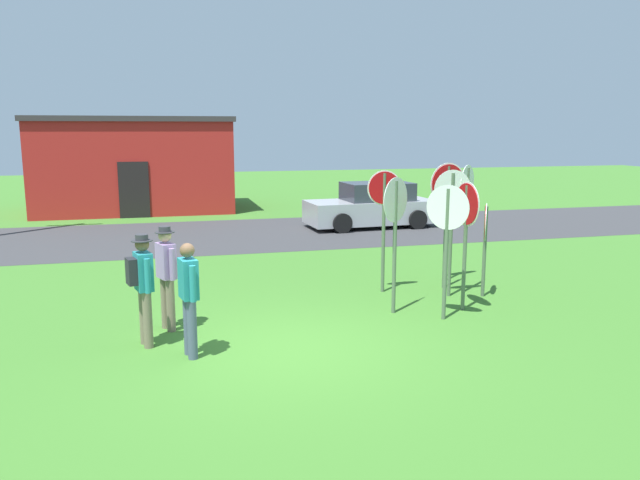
% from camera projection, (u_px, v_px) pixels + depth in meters
% --- Properties ---
extents(ground_plane, '(80.00, 80.00, 0.00)m').
position_uv_depth(ground_plane, '(284.00, 349.00, 9.35)').
color(ground_plane, '#3D7528').
extents(street_asphalt, '(60.00, 6.40, 0.01)m').
position_uv_depth(street_asphalt, '(218.00, 235.00, 19.42)').
color(street_asphalt, '#38383A').
rests_on(street_asphalt, ground).
extents(building_background, '(7.72, 4.82, 3.77)m').
position_uv_depth(building_background, '(135.00, 164.00, 25.10)').
color(building_background, '#B2231E').
rests_on(building_background, ground).
extents(parked_car_on_street, '(4.39, 2.20, 1.51)m').
position_uv_depth(parked_car_on_street, '(372.00, 207.00, 20.97)').
color(parked_car_on_street, '#A5A8AD').
rests_on(parked_car_on_street, ground).
extents(stop_sign_tallest, '(0.54, 0.58, 2.36)m').
position_uv_depth(stop_sign_tallest, '(447.00, 228.00, 10.57)').
color(stop_sign_tallest, '#51664C').
rests_on(stop_sign_tallest, ground).
extents(stop_sign_center_cluster, '(0.38, 0.65, 1.87)m').
position_uv_depth(stop_sign_center_cluster, '(485.00, 234.00, 12.10)').
color(stop_sign_center_cluster, '#51664C').
rests_on(stop_sign_center_cluster, ground).
extents(stop_sign_low_front, '(0.75, 0.08, 2.51)m').
position_uv_depth(stop_sign_low_front, '(452.00, 211.00, 12.04)').
color(stop_sign_low_front, '#51664C').
rests_on(stop_sign_low_front, ground).
extents(stop_sign_leaning_right, '(0.64, 0.50, 2.46)m').
position_uv_depth(stop_sign_leaning_right, '(395.00, 220.00, 10.92)').
color(stop_sign_leaning_right, '#51664C').
rests_on(stop_sign_leaning_right, ground).
extents(stop_sign_rear_left, '(0.70, 0.08, 2.48)m').
position_uv_depth(stop_sign_rear_left, '(384.00, 210.00, 12.37)').
color(stop_sign_rear_left, '#51664C').
rests_on(stop_sign_rear_left, ground).
extents(stop_sign_far_back, '(0.08, 0.80, 2.37)m').
position_uv_depth(stop_sign_far_back, '(466.00, 223.00, 11.11)').
color(stop_sign_far_back, '#51664C').
rests_on(stop_sign_far_back, ground).
extents(stop_sign_rear_right, '(0.54, 0.50, 2.59)m').
position_uv_depth(stop_sign_rear_right, '(466.00, 207.00, 12.34)').
color(stop_sign_rear_right, '#51664C').
rests_on(stop_sign_rear_right, ground).
extents(stop_sign_nearest, '(0.64, 0.50, 2.11)m').
position_uv_depth(stop_sign_nearest, '(446.00, 220.00, 12.72)').
color(stop_sign_nearest, '#51664C').
rests_on(stop_sign_nearest, ground).
extents(stop_sign_leaning_left, '(0.89, 0.18, 2.58)m').
position_uv_depth(stop_sign_leaning_left, '(448.00, 199.00, 13.25)').
color(stop_sign_leaning_left, '#51664C').
rests_on(stop_sign_leaning_left, ground).
extents(person_near_signs, '(0.34, 0.53, 1.74)m').
position_uv_depth(person_near_signs, '(166.00, 272.00, 10.10)').
color(person_near_signs, '#7A6B56').
rests_on(person_near_signs, ground).
extents(person_in_dark_shirt, '(0.42, 0.55, 1.74)m').
position_uv_depth(person_in_dark_shirt, '(143.00, 282.00, 9.32)').
color(person_in_dark_shirt, '#7A6B56').
rests_on(person_in_dark_shirt, ground).
extents(person_in_teal, '(0.29, 0.56, 1.69)m').
position_uv_depth(person_in_teal, '(189.00, 294.00, 8.89)').
color(person_in_teal, '#4C5670').
rests_on(person_in_teal, ground).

